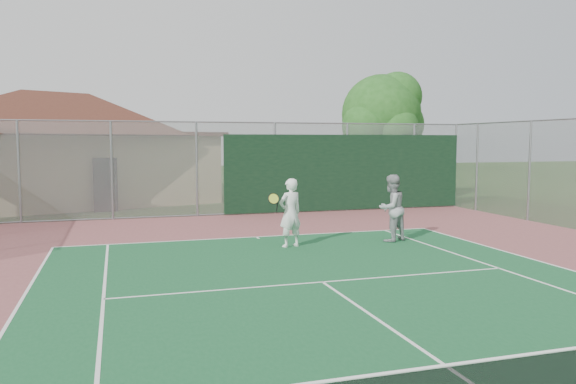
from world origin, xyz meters
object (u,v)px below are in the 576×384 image
(tree, at_px, (383,117))
(player_white_front, at_px, (290,213))
(clubhouse, at_px, (58,138))
(player_grey_back, at_px, (391,209))

(tree, relative_size, player_white_front, 3.27)
(clubhouse, relative_size, tree, 2.61)
(player_grey_back, bearing_deg, clubhouse, -76.27)
(clubhouse, distance_m, player_white_front, 15.14)
(clubhouse, bearing_deg, tree, -32.26)
(clubhouse, bearing_deg, player_white_front, -79.03)
(clubhouse, bearing_deg, player_grey_back, -69.94)
(tree, height_order, player_grey_back, tree)
(tree, distance_m, player_white_front, 12.15)
(player_white_front, relative_size, player_grey_back, 0.97)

